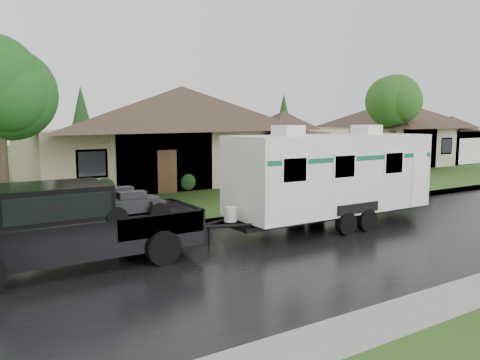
% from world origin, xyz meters
% --- Properties ---
extents(ground, '(140.00, 140.00, 0.00)m').
position_xyz_m(ground, '(0.00, 0.00, 0.00)').
color(ground, '#2C4C18').
rests_on(ground, ground).
extents(road, '(140.00, 8.00, 0.01)m').
position_xyz_m(road, '(0.00, -2.00, 0.01)').
color(road, black).
rests_on(road, ground).
extents(curb, '(140.00, 0.50, 0.15)m').
position_xyz_m(curb, '(0.00, 2.25, 0.07)').
color(curb, gray).
rests_on(curb, ground).
extents(lawn, '(140.00, 26.00, 0.15)m').
position_xyz_m(lawn, '(0.00, 15.00, 0.07)').
color(lawn, '#2C4C18').
rests_on(lawn, ground).
extents(house_main, '(19.44, 10.80, 6.90)m').
position_xyz_m(house_main, '(2.29, 13.84, 3.59)').
color(house_main, tan).
rests_on(house_main, lawn).
extents(house_neighbor, '(15.12, 9.72, 6.45)m').
position_xyz_m(house_neighbor, '(22.27, 14.34, 3.32)').
color(house_neighbor, tan).
rests_on(house_neighbor, lawn).
extents(tree_right_green, '(3.98, 3.98, 6.58)m').
position_xyz_m(tree_right_green, '(15.26, 9.05, 4.72)').
color(tree_right_green, '#382B1E').
rests_on(tree_right_green, lawn).
extents(shrub_row, '(13.60, 1.00, 1.00)m').
position_xyz_m(shrub_row, '(2.00, 9.30, 0.65)').
color(shrub_row, '#143814').
rests_on(shrub_row, lawn).
extents(pickup_truck, '(6.32, 2.40, 2.11)m').
position_xyz_m(pickup_truck, '(-8.00, -0.23, 1.13)').
color(pickup_truck, black).
rests_on(pickup_truck, ground).
extents(travel_trailer, '(7.80, 2.74, 3.50)m').
position_xyz_m(travel_trailer, '(0.82, -0.23, 1.86)').
color(travel_trailer, silver).
rests_on(travel_trailer, ground).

